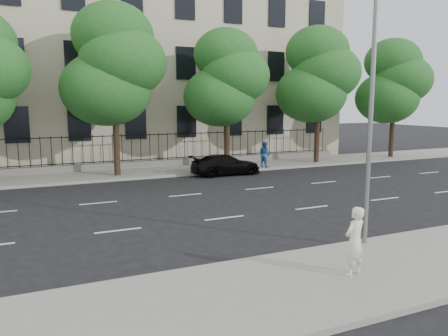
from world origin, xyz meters
name	(u,v)px	position (x,y,z in m)	size (l,w,h in m)	color
ground	(256,236)	(0.00, 0.00, 0.00)	(120.00, 120.00, 0.00)	black
near_sidewalk	(333,279)	(0.00, -4.00, 0.07)	(60.00, 4.00, 0.15)	gray
far_sidewalk	(148,172)	(0.00, 14.00, 0.07)	(60.00, 4.00, 0.15)	gray
lane_markings	(203,205)	(0.00, 4.75, 0.01)	(49.60, 4.62, 0.01)	silver
masonry_building	(116,41)	(0.00, 22.95, 9.02)	(34.60, 12.11, 18.50)	beige
iron_fence	(141,160)	(0.00, 15.70, 0.65)	(30.00, 0.50, 2.20)	slate
street_light	(360,75)	(2.50, -1.77, 5.15)	(0.25, 3.32, 8.05)	slate
tree_c	(114,65)	(-1.96, 13.36, 6.41)	(5.89, 5.50, 9.80)	#382619
tree_d	(226,78)	(5.04, 13.36, 5.84)	(5.34, 4.94, 8.84)	#382619
tree_e	(318,75)	(12.04, 13.36, 6.20)	(5.71, 5.31, 9.46)	#382619
tree_f	(393,82)	(19.04, 13.36, 5.88)	(5.52, 5.12, 9.01)	#382619
black_sedan	(226,165)	(4.15, 11.50, 0.62)	(1.73, 4.27, 1.24)	black
woman_near	(355,241)	(0.49, -4.15, 1.01)	(0.63, 0.41, 1.72)	white
pedestrian_far	(264,154)	(7.37, 12.50, 0.99)	(0.82, 0.64, 1.68)	#1F4E97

